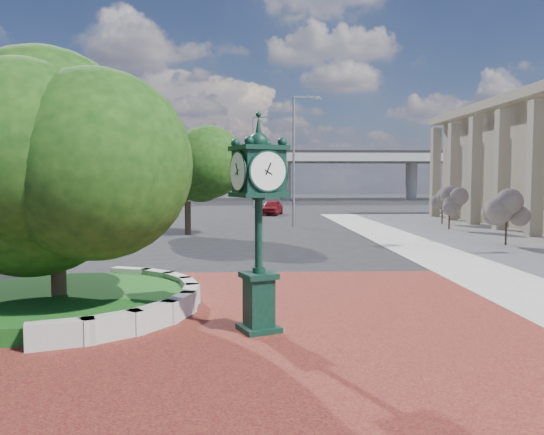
{
  "coord_description": "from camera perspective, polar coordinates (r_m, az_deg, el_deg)",
  "views": [
    {
      "loc": [
        -0.27,
        -13.01,
        3.21
      ],
      "look_at": [
        0.29,
        1.5,
        2.17
      ],
      "focal_mm": 35.0,
      "sensor_mm": 36.0,
      "label": 1
    }
  ],
  "objects": [
    {
      "name": "ground",
      "position": [
        13.41,
        -1.0,
        -9.76
      ],
      "size": [
        200.0,
        200.0,
        0.0
      ],
      "primitive_type": "plane",
      "color": "black",
      "rests_on": "ground"
    },
    {
      "name": "plaza",
      "position": [
        12.43,
        -0.9,
        -10.77
      ],
      "size": [
        12.0,
        12.0,
        0.04
      ],
      "primitive_type": "cube",
      "color": "maroon",
      "rests_on": "ground"
    },
    {
      "name": "planter_wall",
      "position": [
        13.56,
        -12.65,
        -8.52
      ],
      "size": [
        2.96,
        6.77,
        0.54
      ],
      "color": "#9E9B93",
      "rests_on": "ground"
    },
    {
      "name": "grass_bed",
      "position": [
        14.17,
        -21.9,
        -8.47
      ],
      "size": [
        6.1,
        6.1,
        0.4
      ],
      "primitive_type": "cylinder",
      "color": "#124112",
      "rests_on": "ground"
    },
    {
      "name": "overpass",
      "position": [
        83.08,
        -2.18,
        6.4
      ],
      "size": [
        90.0,
        12.0,
        7.5
      ],
      "color": "#9E9B93",
      "rests_on": "ground"
    },
    {
      "name": "tree_planter",
      "position": [
        13.86,
        -22.29,
        5.92
      ],
      "size": [
        5.2,
        5.2,
        6.33
      ],
      "color": "#38281C",
      "rests_on": "ground"
    },
    {
      "name": "tree_street",
      "position": [
        31.24,
        -9.09,
        4.11
      ],
      "size": [
        4.4,
        4.4,
        5.45
      ],
      "color": "#38281C",
      "rests_on": "ground"
    },
    {
      "name": "post_clock",
      "position": [
        10.95,
        -1.45,
        0.28
      ],
      "size": [
        1.18,
        1.18,
        4.52
      ],
      "color": "black",
      "rests_on": "ground"
    },
    {
      "name": "parked_car",
      "position": [
        48.16,
        -0.02,
        1.08
      ],
      "size": [
        2.46,
        4.18,
        1.33
      ],
      "primitive_type": "imported",
      "rotation": [
        0.0,
        0.0,
        -0.24
      ],
      "color": "#610D10",
      "rests_on": "ground"
    },
    {
      "name": "street_lamp_near",
      "position": [
        36.51,
        2.68,
        7.22
      ],
      "size": [
        1.99,
        0.25,
        8.86
      ],
      "color": "slate",
      "rests_on": "ground"
    },
    {
      "name": "street_lamp_far",
      "position": [
        58.37,
        -1.77,
        6.74
      ],
      "size": [
        2.25,
        0.52,
        10.04
      ],
      "color": "slate",
      "rests_on": "ground"
    },
    {
      "name": "shrub_near",
      "position": [
        28.0,
        23.91,
        0.44
      ],
      "size": [
        1.2,
        1.2,
        2.2
      ],
      "color": "#38281C",
      "rests_on": "ground"
    },
    {
      "name": "shrub_mid",
      "position": [
        35.53,
        18.55,
        1.28
      ],
      "size": [
        1.2,
        1.2,
        2.2
      ],
      "color": "#38281C",
      "rests_on": "ground"
    },
    {
      "name": "shrub_far",
      "position": [
        39.82,
        17.86,
        1.58
      ],
      "size": [
        1.2,
        1.2,
        2.2
      ],
      "color": "#38281C",
      "rests_on": "ground"
    }
  ]
}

